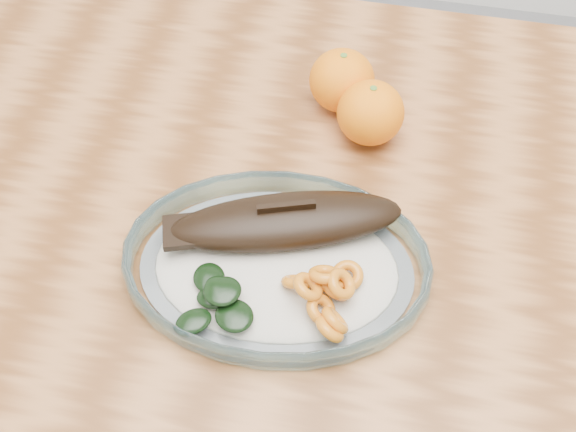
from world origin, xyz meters
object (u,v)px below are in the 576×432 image
(plated_meal, at_px, (277,261))
(orange_left, at_px, (370,113))
(dining_table, at_px, (349,272))
(orange_right, at_px, (342,80))

(plated_meal, height_order, orange_left, same)
(dining_table, xyz_separation_m, orange_right, (-0.05, 0.18, 0.14))
(dining_table, height_order, orange_left, orange_left)
(plated_meal, bearing_deg, dining_table, 42.38)
(orange_right, bearing_deg, dining_table, -75.69)
(dining_table, relative_size, orange_right, 15.06)
(plated_meal, relative_size, orange_left, 7.77)
(dining_table, distance_m, orange_left, 0.19)
(dining_table, xyz_separation_m, plated_meal, (-0.07, -0.08, 0.12))
(plated_meal, height_order, orange_right, same)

